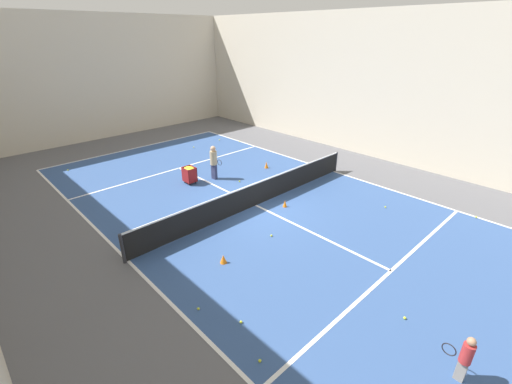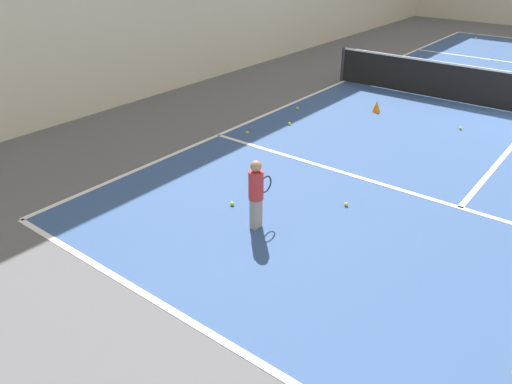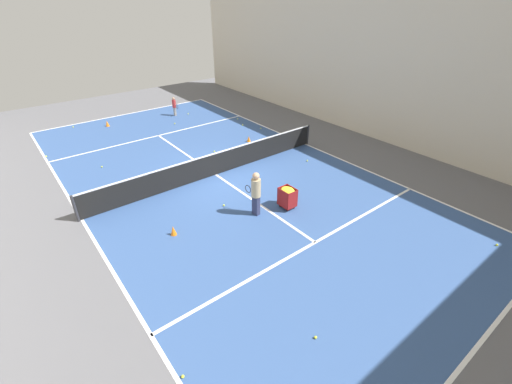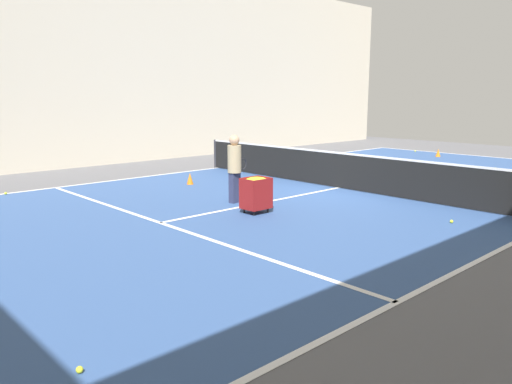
{
  "view_description": "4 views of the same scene",
  "coord_description": "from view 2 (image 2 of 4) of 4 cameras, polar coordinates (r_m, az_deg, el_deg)",
  "views": [
    {
      "loc": [
        -8.51,
        -8.97,
        6.39
      ],
      "look_at": [
        0.0,
        0.0,
        0.61
      ],
      "focal_mm": 24.0,
      "sensor_mm": 36.0,
      "label": 1
    },
    {
      "loc": [
        1.78,
        -13.63,
        4.12
      ],
      "look_at": [
        -2.31,
        -8.4,
        0.63
      ],
      "focal_mm": 35.0,
      "sensor_mm": 36.0,
      "label": 2
    },
    {
      "loc": [
        6.66,
        11.28,
        6.82
      ],
      "look_at": [
        0.48,
        3.4,
        0.9
      ],
      "focal_mm": 24.0,
      "sensor_mm": 36.0,
      "label": 3
    },
    {
      "loc": [
        -8.51,
        11.06,
        2.52
      ],
      "look_at": [
        -0.66,
        3.77,
        0.47
      ],
      "focal_mm": 35.0,
      "sensor_mm": 36.0,
      "label": 4
    }
  ],
  "objects": [
    {
      "name": "line_service_near",
      "position": [
        9.02,
        22.29,
        -1.67
      ],
      "size": [
        10.86,
        0.1,
        0.0
      ],
      "primitive_type": "cube",
      "color": "white",
      "rests_on": "ground"
    },
    {
      "name": "player_near_baseline",
      "position": [
        7.5,
        0.05,
        0.22
      ],
      "size": [
        0.23,
        0.56,
        1.14
      ],
      "rotation": [
        0.0,
        0.0,
        1.54
      ],
      "color": "gray",
      "rests_on": "ground"
    },
    {
      "name": "tennis_ball_14",
      "position": [
        24.15,
        23.84,
        15.78
      ],
      "size": [
        0.07,
        0.07,
        0.07
      ],
      "primitive_type": "sphere",
      "color": "yellow",
      "rests_on": "ground"
    },
    {
      "name": "tennis_ball_4",
      "position": [
        8.41,
        -2.74,
        -1.33
      ],
      "size": [
        0.07,
        0.07,
        0.07
      ],
      "primitive_type": "sphere",
      "color": "yellow",
      "rests_on": "ground"
    },
    {
      "name": "tennis_ball_6",
      "position": [
        8.52,
        10.28,
        -1.38
      ],
      "size": [
        0.07,
        0.07,
        0.07
      ],
      "primitive_type": "sphere",
      "color": "yellow",
      "rests_on": "ground"
    },
    {
      "name": "tennis_ball_1",
      "position": [
        16.7,
        16.89,
        12.43
      ],
      "size": [
        0.07,
        0.07,
        0.07
      ],
      "primitive_type": "sphere",
      "color": "yellow",
      "rests_on": "ground"
    },
    {
      "name": "tennis_ball_9",
      "position": [
        12.63,
        22.33,
        6.77
      ],
      "size": [
        0.07,
        0.07,
        0.07
      ],
      "primitive_type": "sphere",
      "color": "yellow",
      "rests_on": "ground"
    },
    {
      "name": "tennis_ball_10",
      "position": [
        12.02,
        3.85,
        7.82
      ],
      "size": [
        0.07,
        0.07,
        0.07
      ],
      "primitive_type": "sphere",
      "color": "yellow",
      "rests_on": "ground"
    },
    {
      "name": "training_cone_1",
      "position": [
        13.24,
        13.62,
        9.5
      ],
      "size": [
        0.21,
        0.21,
        0.29
      ],
      "primitive_type": "cone",
      "color": "orange",
      "rests_on": "ground"
    },
    {
      "name": "tennis_ball_5",
      "position": [
        13.13,
        4.75,
        9.52
      ],
      "size": [
        0.07,
        0.07,
        0.07
      ],
      "primitive_type": "sphere",
      "color": "yellow",
      "rests_on": "ground"
    },
    {
      "name": "line_sideline_left",
      "position": [
        15.96,
        10.05,
        12.39
      ],
      "size": [
        0.1,
        21.11,
        0.0
      ],
      "primitive_type": "cube",
      "color": "white",
      "rests_on": "ground"
    },
    {
      "name": "tennis_ball_7",
      "position": [
        11.43,
        -1.01,
        6.81
      ],
      "size": [
        0.07,
        0.07,
        0.07
      ],
      "primitive_type": "sphere",
      "color": "yellow",
      "rests_on": "ground"
    }
  ]
}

